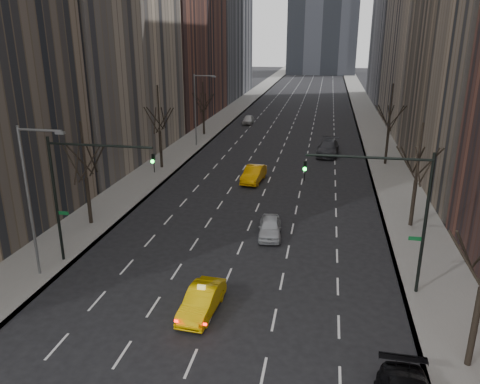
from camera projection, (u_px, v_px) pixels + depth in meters
The scene contains 16 objects.
sidewalk_left at pixel (228, 114), 84.29m from camera, with size 4.50×320.00×0.15m, color slate.
sidewalk_right at pixel (368, 119), 80.05m from camera, with size 4.50×320.00×0.15m, color slate.
tree_lw_b at pixel (86, 178), 34.66m from camera, with size 3.36×3.50×7.82m.
tree_lw_c at pixel (160, 132), 49.46m from camera, with size 3.36×3.50×8.74m.
tree_lw_d at pixel (203, 110), 66.37m from camera, with size 3.36×3.50×7.36m.
tree_rw_b at pixel (416, 180), 34.23m from camera, with size 3.36×3.50×7.82m.
tree_rw_c at pixel (389, 129), 50.89m from camera, with size 3.36×3.50×8.74m.
traffic_mast_left at pixel (79, 181), 28.01m from camera, with size 6.69×0.39×8.00m.
traffic_mast_right at pixel (395, 200), 24.85m from camera, with size 6.69×0.39×8.00m.
streetlight_near at pixel (32, 188), 26.41m from camera, with size 2.83×0.22×9.00m.
streetlight_far at pixel (198, 103), 58.99m from camera, with size 2.83×0.22×9.00m.
taxi_sedan at pixel (202, 301), 24.33m from camera, with size 1.46×4.20×1.38m, color #ECB904.
silver_sedan_ahead at pixel (270, 227), 33.62m from camera, with size 1.60×3.98×1.36m, color #ABAEB4.
far_taxi at pixel (254, 174), 46.01m from camera, with size 1.64×4.70×1.55m, color #FDA505.
far_suv_grey at pixel (328, 148), 56.15m from camera, with size 2.41×5.94×1.72m, color #323237.
far_car_white at pixel (248, 120), 75.76m from camera, with size 1.59×3.95×1.35m, color silver.
Camera 1 is at (5.29, -12.51, 13.87)m, focal length 35.00 mm.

